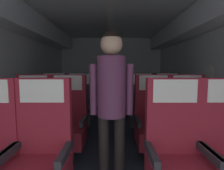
% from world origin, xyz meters
% --- Properties ---
extents(ground, '(3.41, 6.03, 0.02)m').
position_xyz_m(ground, '(0.00, 2.81, -0.01)').
color(ground, '#2D3342').
extents(fuselage_shell, '(3.29, 5.68, 2.23)m').
position_xyz_m(fuselage_shell, '(0.00, 3.06, 1.60)').
color(fuselage_shell, silver).
rests_on(fuselage_shell, ground).
extents(seat_a_left_aisle, '(0.50, 0.46, 1.14)m').
position_xyz_m(seat_a_left_aisle, '(-0.58, 1.46, 0.48)').
color(seat_a_left_aisle, '#38383D').
rests_on(seat_a_left_aisle, ground).
extents(seat_a_right_window, '(0.50, 0.46, 1.14)m').
position_xyz_m(seat_a_right_window, '(0.57, 1.46, 0.48)').
color(seat_a_right_window, '#38383D').
rests_on(seat_a_right_window, ground).
extents(seat_b_left_window, '(0.50, 0.46, 1.14)m').
position_xyz_m(seat_b_left_window, '(-1.04, 2.33, 0.48)').
color(seat_b_left_window, '#38383D').
rests_on(seat_b_left_window, ground).
extents(seat_b_left_aisle, '(0.50, 0.46, 1.14)m').
position_xyz_m(seat_b_left_aisle, '(-0.57, 2.32, 0.48)').
color(seat_b_left_aisle, '#38383D').
rests_on(seat_b_left_aisle, ground).
extents(seat_b_right_aisle, '(0.50, 0.46, 1.14)m').
position_xyz_m(seat_b_right_aisle, '(1.04, 2.31, 0.48)').
color(seat_b_right_aisle, '#38383D').
rests_on(seat_b_right_aisle, ground).
extents(seat_b_right_window, '(0.50, 0.46, 1.14)m').
position_xyz_m(seat_b_right_window, '(0.58, 2.31, 0.48)').
color(seat_b_right_window, '#38383D').
rests_on(seat_b_right_window, ground).
extents(seat_c_left_window, '(0.50, 0.46, 1.14)m').
position_xyz_m(seat_c_left_window, '(-1.05, 3.18, 0.48)').
color(seat_c_left_window, '#38383D').
rests_on(seat_c_left_window, ground).
extents(seat_c_left_aisle, '(0.50, 0.46, 1.14)m').
position_xyz_m(seat_c_left_aisle, '(-0.57, 3.18, 0.48)').
color(seat_c_left_aisle, '#38383D').
rests_on(seat_c_left_aisle, ground).
extents(seat_c_right_aisle, '(0.50, 0.46, 1.14)m').
position_xyz_m(seat_c_right_aisle, '(1.05, 3.20, 0.48)').
color(seat_c_right_aisle, '#38383D').
rests_on(seat_c_right_aisle, ground).
extents(seat_c_right_window, '(0.50, 0.46, 1.14)m').
position_xyz_m(seat_c_right_window, '(0.57, 3.17, 0.48)').
color(seat_c_right_window, '#38383D').
rests_on(seat_c_right_window, ground).
extents(flight_attendant, '(0.43, 0.28, 1.59)m').
position_xyz_m(flight_attendant, '(0.02, 1.76, 0.98)').
color(flight_attendant, black).
rests_on(flight_attendant, ground).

